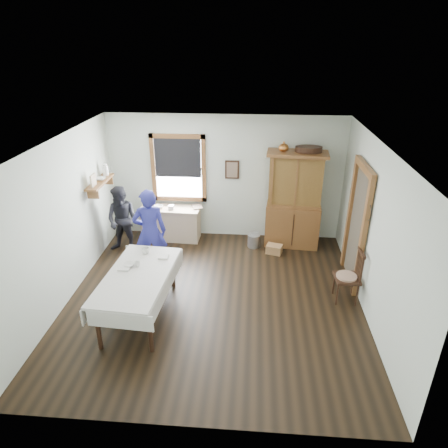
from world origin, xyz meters
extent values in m
cube|color=black|center=(0.00, 0.00, 0.01)|extent=(5.00, 5.00, 0.01)
cube|color=white|center=(0.00, 0.00, 2.70)|extent=(5.00, 5.00, 0.01)
cube|color=silver|center=(0.00, 2.50, 1.35)|extent=(5.00, 0.01, 2.70)
cube|color=silver|center=(0.00, -2.50, 1.35)|extent=(5.00, 0.01, 2.70)
cube|color=silver|center=(-2.50, 0.00, 1.35)|extent=(0.01, 5.00, 2.70)
cube|color=silver|center=(2.50, 0.00, 1.35)|extent=(0.01, 5.00, 2.70)
cube|color=white|center=(-1.00, 2.48, 1.55)|extent=(1.00, 0.02, 1.30)
cube|color=brown|center=(-1.00, 2.46, 2.25)|extent=(1.18, 0.06, 0.09)
cube|color=brown|center=(-1.00, 2.46, 0.85)|extent=(1.18, 0.06, 0.09)
cube|color=brown|center=(-1.54, 2.46, 1.55)|extent=(0.09, 0.06, 1.48)
cube|color=brown|center=(-0.46, 2.46, 1.55)|extent=(0.09, 0.06, 1.48)
cube|color=black|center=(-1.00, 2.44, 1.79)|extent=(0.98, 0.03, 0.83)
cube|color=#484033|center=(2.47, 0.85, 1.05)|extent=(0.03, 0.90, 2.10)
cube|color=brown|center=(2.44, 0.34, 1.05)|extent=(0.08, 0.12, 2.10)
cube|color=brown|center=(2.44, 1.36, 1.05)|extent=(0.08, 0.12, 2.10)
cube|color=brown|center=(2.44, 0.85, 2.16)|extent=(0.08, 1.14, 0.12)
cube|color=brown|center=(-2.37, 1.50, 1.55)|extent=(0.24, 1.00, 0.04)
cube|color=brown|center=(-2.37, 1.10, 1.45)|extent=(0.22, 0.03, 0.18)
cube|color=brown|center=(-2.37, 1.90, 1.45)|extent=(0.22, 0.03, 0.18)
cube|color=tan|center=(-2.37, 1.20, 1.68)|extent=(0.03, 0.22, 0.24)
cylinder|color=silver|center=(-2.37, 1.85, 1.68)|extent=(0.12, 0.12, 0.22)
cube|color=black|center=(0.15, 2.46, 1.55)|extent=(0.30, 0.04, 0.40)
torus|color=black|center=(2.45, 0.30, 1.72)|extent=(0.01, 0.27, 0.27)
cube|color=tan|center=(-1.18, 2.20, 0.37)|extent=(1.32, 0.55, 0.74)
cube|color=brown|center=(1.46, 2.14, 1.03)|extent=(1.25, 0.67, 2.05)
cube|color=silver|center=(-1.15, -0.49, 0.38)|extent=(1.13, 1.96, 0.76)
cube|color=black|center=(2.24, 0.17, 0.48)|extent=(0.47, 0.47, 0.96)
cube|color=#9DA0A6|center=(0.66, 1.96, 0.14)|extent=(0.33, 0.33, 0.28)
cube|color=#A17649|center=(1.09, 1.70, 0.09)|extent=(0.36, 0.30, 0.18)
imported|color=navy|center=(-1.26, 0.81, 0.78)|extent=(0.65, 0.51, 1.56)
imported|color=black|center=(-2.02, 1.56, 0.66)|extent=(0.70, 0.58, 1.32)
imported|color=silver|center=(-1.19, 0.19, 0.81)|extent=(0.17, 0.17, 0.10)
imported|color=silver|center=(-1.21, -0.24, 0.80)|extent=(0.10, 0.10, 0.09)
imported|color=silver|center=(-1.35, -0.25, 0.78)|extent=(0.24, 0.24, 0.05)
imported|color=#786250|center=(-0.69, 2.24, 0.75)|extent=(0.24, 0.28, 0.02)
imported|color=silver|center=(-1.41, 2.15, 0.77)|extent=(0.21, 0.21, 0.06)
imported|color=silver|center=(-2.37, 1.55, 1.60)|extent=(0.22, 0.22, 0.05)
camera|label=1|loc=(0.61, -5.64, 4.15)|focal=32.00mm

